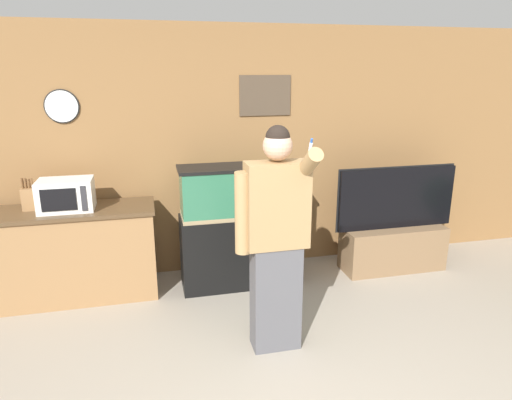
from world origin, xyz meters
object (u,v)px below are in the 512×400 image
object	(u,v)px
counter_island	(69,254)
tv_on_stand	(393,239)
microwave	(66,195)
aquarium_on_stand	(240,226)
person_standing	(275,238)
knife_block	(29,198)

from	to	relation	value
counter_island	tv_on_stand	bearing A→B (deg)	-2.15
microwave	aquarium_on_stand	distance (m)	1.66
tv_on_stand	person_standing	size ratio (longest dim) A/B	0.76
aquarium_on_stand	person_standing	distance (m)	1.19
counter_island	person_standing	world-z (taller)	person_standing
knife_block	person_standing	distance (m)	2.38
knife_block	counter_island	bearing A→B (deg)	-10.16
counter_island	aquarium_on_stand	size ratio (longest dim) A/B	1.32
counter_island	tv_on_stand	world-z (taller)	tv_on_stand
knife_block	person_standing	size ratio (longest dim) A/B	0.17
tv_on_stand	person_standing	world-z (taller)	person_standing
counter_island	person_standing	size ratio (longest dim) A/B	0.93
tv_on_stand	counter_island	bearing A→B (deg)	177.85
tv_on_stand	person_standing	distance (m)	2.10
microwave	aquarium_on_stand	xyz separation A→B (m)	(1.61, -0.08, -0.41)
counter_island	tv_on_stand	distance (m)	3.38
aquarium_on_stand	tv_on_stand	bearing A→B (deg)	-1.05
microwave	counter_island	bearing A→B (deg)	159.07
knife_block	microwave	bearing A→B (deg)	-11.63
counter_island	knife_block	bearing A→B (deg)	169.84
counter_island	aquarium_on_stand	bearing A→B (deg)	-3.30
knife_block	aquarium_on_stand	distance (m)	1.99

